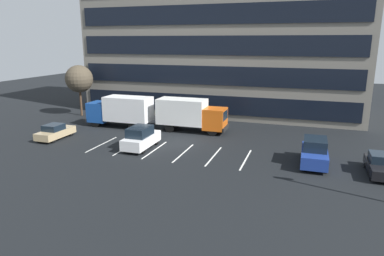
# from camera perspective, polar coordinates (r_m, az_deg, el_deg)

# --- Properties ---
(ground_plane) EXTENTS (120.00, 120.00, 0.00)m
(ground_plane) POSITION_cam_1_polar(r_m,az_deg,el_deg) (34.09, -2.07, -2.51)
(ground_plane) COLOR black
(office_building) EXTENTS (36.37, 14.03, 21.60)m
(office_building) POSITION_cam_1_polar(r_m,az_deg,el_deg) (49.88, 5.34, 15.28)
(office_building) COLOR slate
(office_building) RESTS_ON ground_plane
(lot_markings) EXTENTS (14.14, 5.40, 0.01)m
(lot_markings) POSITION_cam_1_polar(r_m,az_deg,el_deg) (31.67, -3.81, -3.84)
(lot_markings) COLOR silver
(lot_markings) RESTS_ON ground_plane
(box_truck_blue) EXTENTS (7.68, 2.54, 3.56)m
(box_truck_blue) POSITION_cam_1_polar(r_m,az_deg,el_deg) (40.94, -11.58, 2.93)
(box_truck_blue) COLOR #194799
(box_truck_blue) RESTS_ON ground_plane
(box_truck_orange) EXTENTS (7.69, 2.55, 3.56)m
(box_truck_orange) POSITION_cam_1_polar(r_m,az_deg,el_deg) (38.04, -0.27, 2.38)
(box_truck_orange) COLOR #D85914
(box_truck_orange) RESTS_ON ground_plane
(sedan_black) EXTENTS (1.85, 4.42, 1.58)m
(sedan_black) POSITION_cam_1_polar(r_m,az_deg,el_deg) (29.64, 28.56, -5.36)
(sedan_black) COLOR black
(sedan_black) RESTS_ON ground_plane
(sedan_tan) EXTENTS (1.80, 4.29, 1.54)m
(sedan_tan) POSITION_cam_1_polar(r_m,az_deg,el_deg) (38.10, -21.50, -0.59)
(sedan_tan) COLOR tan
(sedan_tan) RESTS_ON ground_plane
(suv_white) EXTENTS (1.96, 4.62, 2.09)m
(suv_white) POSITION_cam_1_polar(r_m,az_deg,el_deg) (32.58, -8.37, -1.60)
(suv_white) COLOR white
(suv_white) RESTS_ON ground_plane
(suv_navy) EXTENTS (2.01, 4.73, 2.14)m
(suv_navy) POSITION_cam_1_polar(r_m,az_deg,el_deg) (29.71, 19.42, -3.78)
(suv_navy) COLOR navy
(suv_navy) RESTS_ON ground_plane
(bare_tree) EXTENTS (3.56, 3.56, 6.67)m
(bare_tree) POSITION_cam_1_polar(r_m,az_deg,el_deg) (48.27, -18.01, 7.64)
(bare_tree) COLOR #473323
(bare_tree) RESTS_ON ground_plane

